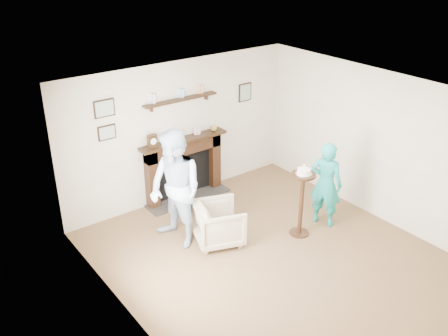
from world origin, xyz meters
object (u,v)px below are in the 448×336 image
(armchair, at_px, (219,241))
(woman, at_px, (322,222))
(man, at_px, (178,242))
(pedestal_table, at_px, (302,192))

(armchair, relative_size, woman, 0.50)
(armchair, relative_size, man, 0.39)
(pedestal_table, bearing_deg, man, 150.20)
(man, bearing_deg, armchair, 46.30)
(man, relative_size, pedestal_table, 1.51)
(man, bearing_deg, pedestal_table, 52.24)
(pedestal_table, bearing_deg, armchair, 153.11)
(woman, bearing_deg, armchair, 47.44)
(armchair, xyz_separation_m, man, (-0.52, 0.38, 0.00))
(armchair, bearing_deg, woman, -88.96)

